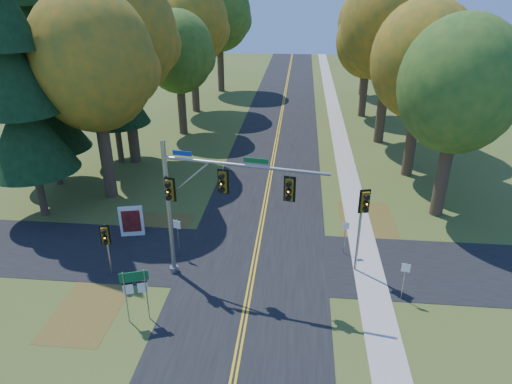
# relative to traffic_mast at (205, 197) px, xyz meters

# --- Properties ---
(ground) EXTENTS (160.00, 160.00, 0.00)m
(ground) POSITION_rel_traffic_mast_xyz_m (2.22, -0.03, -4.77)
(ground) COLOR #3D541D
(ground) RESTS_ON ground
(road_main) EXTENTS (8.00, 160.00, 0.02)m
(road_main) POSITION_rel_traffic_mast_xyz_m (2.22, -0.03, -4.76)
(road_main) COLOR black
(road_main) RESTS_ON ground
(road_cross) EXTENTS (60.00, 6.00, 0.02)m
(road_cross) POSITION_rel_traffic_mast_xyz_m (2.22, 1.97, -4.76)
(road_cross) COLOR black
(road_cross) RESTS_ON ground
(centerline_left) EXTENTS (0.10, 160.00, 0.01)m
(centerline_left) POSITION_rel_traffic_mast_xyz_m (2.12, -0.03, -4.74)
(centerline_left) COLOR gold
(centerline_left) RESTS_ON road_main
(centerline_right) EXTENTS (0.10, 160.00, 0.01)m
(centerline_right) POSITION_rel_traffic_mast_xyz_m (2.32, -0.03, -4.74)
(centerline_right) COLOR gold
(centerline_right) RESTS_ON road_main
(sidewalk_east) EXTENTS (1.60, 160.00, 0.06)m
(sidewalk_east) POSITION_rel_traffic_mast_xyz_m (8.42, -0.03, -4.74)
(sidewalk_east) COLOR #9E998E
(sidewalk_east) RESTS_ON ground
(leaf_patch_w_near) EXTENTS (4.00, 6.00, 0.00)m
(leaf_patch_w_near) POSITION_rel_traffic_mast_xyz_m (-4.28, 3.97, -4.76)
(leaf_patch_w_near) COLOR brown
(leaf_patch_w_near) RESTS_ON ground
(leaf_patch_e) EXTENTS (3.50, 8.00, 0.00)m
(leaf_patch_e) POSITION_rel_traffic_mast_xyz_m (9.02, 5.97, -4.76)
(leaf_patch_e) COLOR brown
(leaf_patch_e) RESTS_ON ground
(leaf_patch_w_far) EXTENTS (3.00, 5.00, 0.00)m
(leaf_patch_w_far) POSITION_rel_traffic_mast_xyz_m (-5.28, -3.03, -4.76)
(leaf_patch_w_far) COLOR brown
(leaf_patch_w_far) RESTS_ON ground
(tree_w_a) EXTENTS (8.00, 8.00, 14.15)m
(tree_w_a) POSITION_rel_traffic_mast_xyz_m (-8.90, 9.36, 4.72)
(tree_w_a) COLOR #38281C
(tree_w_a) RESTS_ON ground
(tree_e_a) EXTENTS (7.20, 7.20, 12.73)m
(tree_e_a) POSITION_rel_traffic_mast_xyz_m (13.79, 8.75, 3.76)
(tree_e_a) COLOR #38281C
(tree_e_a) RESTS_ON ground
(tree_w_b) EXTENTS (8.60, 8.60, 15.38)m
(tree_w_b) POSITION_rel_traffic_mast_xyz_m (-9.50, 16.26, 5.60)
(tree_w_b) COLOR #38281C
(tree_w_b) RESTS_ON ground
(tree_e_b) EXTENTS (7.60, 7.60, 13.33)m
(tree_e_b) POSITION_rel_traffic_mast_xyz_m (13.19, 15.55, 4.13)
(tree_e_b) COLOR #38281C
(tree_e_b) RESTS_ON ground
(tree_w_c) EXTENTS (6.80, 6.80, 11.91)m
(tree_w_c) POSITION_rel_traffic_mast_xyz_m (-7.31, 24.44, 3.18)
(tree_w_c) COLOR #38281C
(tree_w_c) RESTS_ON ground
(tree_e_c) EXTENTS (8.80, 8.80, 15.79)m
(tree_e_c) POSITION_rel_traffic_mast_xyz_m (12.10, 23.66, 5.89)
(tree_e_c) COLOR #38281C
(tree_e_c) RESTS_ON ground
(tree_w_d) EXTENTS (8.20, 8.20, 14.56)m
(tree_w_d) POSITION_rel_traffic_mast_xyz_m (-7.90, 33.16, 5.01)
(tree_w_d) COLOR #38281C
(tree_w_d) RESTS_ON ground
(tree_e_d) EXTENTS (7.00, 7.00, 12.32)m
(tree_e_d) POSITION_rel_traffic_mast_xyz_m (11.49, 32.85, 3.47)
(tree_e_d) COLOR #38281C
(tree_e_d) RESTS_ON ground
(tree_w_e) EXTENTS (8.40, 8.40, 14.97)m
(tree_w_e) POSITION_rel_traffic_mast_xyz_m (-6.70, 44.06, 5.31)
(tree_w_e) COLOR #38281C
(tree_w_e) RESTS_ON ground
(tree_e_e) EXTENTS (7.80, 7.80, 13.74)m
(tree_e_e) POSITION_rel_traffic_mast_xyz_m (12.70, 43.55, 4.42)
(tree_e_e) COLOR #38281C
(tree_e_e) RESTS_ON ground
(pine_a) EXTENTS (5.60, 5.60, 19.48)m
(pine_a) POSITION_rel_traffic_mast_xyz_m (-12.28, 5.97, 4.41)
(pine_a) COLOR #38281C
(pine_a) RESTS_ON ground
(pine_b) EXTENTS (5.60, 5.60, 17.31)m
(pine_b) POSITION_rel_traffic_mast_xyz_m (-13.78, 10.97, 3.39)
(pine_b) COLOR #38281C
(pine_b) RESTS_ON ground
(pine_c) EXTENTS (5.60, 5.60, 20.56)m
(pine_c) POSITION_rel_traffic_mast_xyz_m (-10.78, 15.97, 4.92)
(pine_c) COLOR #38281C
(pine_c) RESTS_ON ground
(traffic_mast) EXTENTS (8.07, 1.67, 7.41)m
(traffic_mast) POSITION_rel_traffic_mast_xyz_m (0.00, 0.00, 0.00)
(traffic_mast) COLOR gray
(traffic_mast) RESTS_ON ground
(east_signal_pole) EXTENTS (0.56, 0.66, 4.92)m
(east_signal_pole) POSITION_rel_traffic_mast_xyz_m (7.75, 1.28, -1.04)
(east_signal_pole) COLOR #999DA1
(east_signal_pole) RESTS_ON ground
(ped_signal_pole) EXTENTS (0.48, 0.57, 3.14)m
(ped_signal_pole) POSITION_rel_traffic_mast_xyz_m (-5.12, -0.44, -2.43)
(ped_signal_pole) COLOR gray
(ped_signal_pole) RESTS_ON ground
(route_sign_cluster) EXTENTS (1.21, 0.46, 2.71)m
(route_sign_cluster) POSITION_rel_traffic_mast_xyz_m (-2.58, -3.51, -2.85)
(route_sign_cluster) COLOR gray
(route_sign_cluster) RESTS_ON ground
(info_kiosk) EXTENTS (1.42, 0.52, 1.96)m
(info_kiosk) POSITION_rel_traffic_mast_xyz_m (-5.49, 3.90, -3.79)
(info_kiosk) COLOR silver
(info_kiosk) RESTS_ON ground
(reg_sign_e_north) EXTENTS (0.38, 0.16, 2.06)m
(reg_sign_e_north) POSITION_rel_traffic_mast_xyz_m (7.20, 3.13, -3.35)
(reg_sign_e_north) COLOR gray
(reg_sign_e_north) RESTS_ON ground
(reg_sign_e_south) EXTENTS (0.40, 0.11, 2.12)m
(reg_sign_e_south) POSITION_rel_traffic_mast_xyz_m (9.72, -0.76, -3.32)
(reg_sign_e_south) COLOR gray
(reg_sign_e_south) RESTS_ON ground
(reg_sign_w) EXTENTS (0.43, 0.17, 2.34)m
(reg_sign_w) POSITION_rel_traffic_mast_xyz_m (-2.10, 1.96, -3.17)
(reg_sign_w) COLOR gray
(reg_sign_w) RESTS_ON ground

